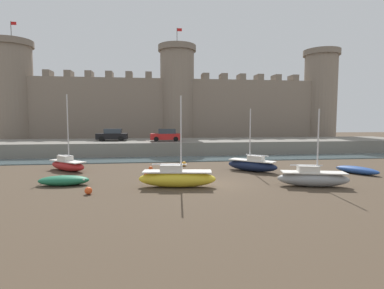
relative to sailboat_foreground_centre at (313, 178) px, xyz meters
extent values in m
plane|color=#4C3D2D|center=(-6.64, 1.63, -0.60)|extent=(160.00, 160.00, 0.00)
cube|color=slate|center=(-6.64, 15.19, -0.55)|extent=(80.00, 4.50, 0.10)
cube|color=slate|center=(-6.64, 22.44, 0.28)|extent=(65.88, 10.00, 1.77)
cube|color=gray|center=(-6.64, 33.93, 5.22)|extent=(53.88, 2.80, 11.64)
cylinder|color=gray|center=(-33.58, 33.93, 7.63)|extent=(5.88, 5.88, 16.46)
cylinder|color=#796B5D|center=(-33.58, 33.93, 16.36)|extent=(6.58, 6.58, 1.00)
cylinder|color=#4C4742|center=(-33.58, 33.93, 18.36)|extent=(0.10, 0.10, 3.00)
cube|color=red|center=(-33.13, 33.93, 19.56)|extent=(0.80, 0.04, 0.50)
cylinder|color=gray|center=(-6.64, 33.93, 7.63)|extent=(5.88, 5.88, 16.46)
cylinder|color=#796B5D|center=(-6.64, 33.93, 16.36)|extent=(6.58, 6.58, 1.00)
cylinder|color=#4C4742|center=(-6.64, 33.93, 18.36)|extent=(0.10, 0.10, 3.00)
cube|color=red|center=(-6.19, 33.93, 19.56)|extent=(0.80, 0.04, 0.50)
cylinder|color=gray|center=(20.30, 33.93, 7.63)|extent=(5.88, 5.88, 16.46)
cylinder|color=#796B5D|center=(20.30, 33.93, 16.36)|extent=(6.58, 6.58, 1.00)
cube|color=gray|center=(-28.12, 33.93, 11.59)|extent=(1.10, 2.52, 1.10)
cube|color=gray|center=(-24.81, 33.93, 11.59)|extent=(1.10, 2.52, 1.10)
cube|color=gray|center=(-21.51, 33.93, 11.59)|extent=(1.10, 2.52, 1.10)
cube|color=gray|center=(-18.20, 33.93, 11.59)|extent=(1.10, 2.52, 1.10)
cube|color=gray|center=(-14.90, 33.93, 11.59)|extent=(1.10, 2.52, 1.10)
cube|color=gray|center=(-11.59, 33.93, 11.59)|extent=(1.10, 2.52, 1.10)
cube|color=gray|center=(-1.68, 33.93, 11.59)|extent=(1.10, 2.52, 1.10)
cube|color=gray|center=(1.63, 33.93, 11.59)|extent=(1.10, 2.52, 1.10)
cube|color=gray|center=(4.93, 33.93, 11.59)|extent=(1.10, 2.52, 1.10)
cube|color=gray|center=(8.23, 33.93, 11.59)|extent=(1.10, 2.52, 1.10)
cube|color=gray|center=(11.54, 33.93, 11.59)|extent=(1.10, 2.52, 1.10)
cube|color=gray|center=(14.84, 33.93, 11.59)|extent=(1.10, 2.52, 1.10)
ellipsoid|color=gray|center=(0.02, -0.01, -0.09)|extent=(5.04, 2.55, 1.02)
cube|color=silver|center=(0.02, -0.01, 0.38)|extent=(4.42, 2.20, 0.08)
cube|color=silver|center=(-0.33, 0.08, 0.64)|extent=(1.54, 1.22, 0.44)
cylinder|color=silver|center=(0.26, -0.07, 2.60)|extent=(0.10, 0.10, 4.35)
cylinder|color=silver|center=(-0.45, 0.11, 0.87)|extent=(2.13, 0.61, 0.08)
ellipsoid|color=#1E6B47|center=(-17.25, 2.58, -0.25)|extent=(3.49, 1.38, 0.70)
ellipsoid|color=#339266|center=(-17.25, 2.58, -0.19)|extent=(2.86, 1.08, 0.39)
cube|color=beige|center=(-17.51, 2.58, -0.15)|extent=(0.21, 1.15, 0.06)
cube|color=beige|center=(-15.89, 2.57, -0.17)|extent=(0.29, 0.74, 0.08)
ellipsoid|color=#234793|center=(6.38, 4.14, -0.29)|extent=(2.77, 3.75, 0.63)
ellipsoid|color=blue|center=(6.38, 4.14, -0.23)|extent=(2.23, 3.05, 0.35)
cube|color=beige|center=(6.51, 3.90, -0.19)|extent=(0.98, 0.66, 0.06)
cube|color=beige|center=(5.71, 5.38, -0.21)|extent=(0.71, 0.56, 0.08)
ellipsoid|color=#141E3D|center=(-2.17, 6.48, -0.10)|extent=(4.39, 4.20, 1.01)
cube|color=silver|center=(-2.17, 6.48, 0.37)|extent=(3.84, 3.66, 0.08)
cube|color=silver|center=(-1.91, 6.24, 0.63)|extent=(1.58, 1.56, 0.44)
cylinder|color=silver|center=(-2.34, 6.63, 2.71)|extent=(0.10, 0.10, 4.61)
cylinder|color=silver|center=(-1.82, 6.16, 0.86)|extent=(1.61, 1.48, 0.08)
ellipsoid|color=yellow|center=(-9.35, 1.03, -0.04)|extent=(5.45, 2.14, 1.13)
cube|color=silver|center=(-9.35, 1.03, 0.48)|extent=(4.79, 1.84, 0.08)
cube|color=silver|center=(-9.74, 1.09, 0.74)|extent=(1.60, 1.11, 0.44)
cylinder|color=silver|center=(-9.09, 0.99, 3.08)|extent=(0.10, 0.10, 5.12)
cylinder|color=silver|center=(-9.88, 1.11, 0.97)|extent=(2.38, 0.42, 0.08)
ellipsoid|color=red|center=(-18.68, 8.87, -0.14)|extent=(4.25, 4.03, 0.92)
cube|color=silver|center=(-18.68, 8.87, 0.28)|extent=(3.71, 3.51, 0.08)
cube|color=silver|center=(-18.93, 9.10, 0.54)|extent=(1.52, 1.49, 0.44)
cylinder|color=silver|center=(-18.51, 8.72, 3.29)|extent=(0.10, 0.10, 5.95)
cylinder|color=silver|center=(-19.01, 9.18, 0.77)|extent=(1.57, 1.43, 0.08)
sphere|color=#E04C1E|center=(-14.99, -0.26, -0.37)|extent=(0.46, 0.46, 0.46)
sphere|color=#E04C1E|center=(-11.54, 5.14, -0.41)|extent=(0.38, 0.38, 0.38)
sphere|color=orange|center=(-7.94, 10.15, -0.36)|extent=(0.48, 0.48, 0.48)
sphere|color=#E04C1E|center=(-11.22, 8.19, -0.42)|extent=(0.37, 0.37, 0.37)
cube|color=red|center=(-9.25, 20.78, 1.76)|extent=(4.17, 1.87, 0.80)
cube|color=#2D3842|center=(-9.10, 20.77, 2.46)|extent=(2.31, 1.59, 0.64)
cylinder|color=black|center=(-10.55, 19.98, 1.48)|extent=(0.65, 0.21, 0.64)
cylinder|color=black|center=(-10.48, 21.68, 1.48)|extent=(0.65, 0.21, 0.64)
cylinder|color=black|center=(-8.01, 19.87, 1.48)|extent=(0.65, 0.21, 0.64)
cylinder|color=black|center=(-7.94, 21.57, 1.48)|extent=(0.65, 0.21, 0.64)
cube|color=black|center=(-16.49, 22.49, 1.76)|extent=(4.17, 1.87, 0.80)
cube|color=#2D3842|center=(-16.34, 22.49, 2.46)|extent=(2.31, 1.59, 0.64)
cylinder|color=black|center=(-17.79, 21.69, 1.48)|extent=(0.65, 0.21, 0.64)
cylinder|color=black|center=(-17.72, 23.39, 1.48)|extent=(0.65, 0.21, 0.64)
cylinder|color=black|center=(-15.25, 21.59, 1.48)|extent=(0.65, 0.21, 0.64)
cylinder|color=black|center=(-15.18, 23.29, 1.48)|extent=(0.65, 0.21, 0.64)
camera|label=1|loc=(-10.98, -19.21, 4.04)|focal=28.00mm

